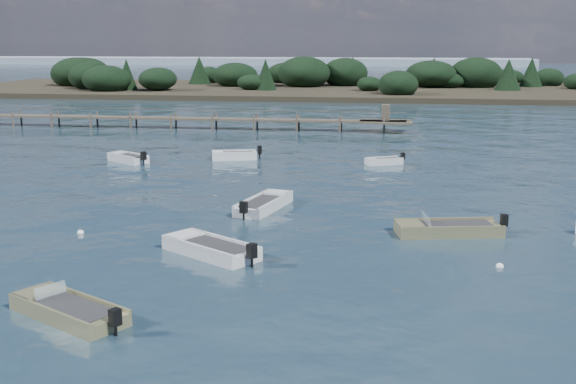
% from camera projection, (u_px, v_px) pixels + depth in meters
% --- Properties ---
extents(ground, '(400.00, 400.00, 0.00)m').
position_uv_depth(ground, '(352.00, 118.00, 82.74)').
color(ground, '#162733').
rests_on(ground, ground).
extents(tender_far_grey, '(3.61, 3.07, 1.23)m').
position_uv_depth(tender_far_grey, '(128.00, 160.00, 53.36)').
color(tender_far_grey, silver).
rests_on(tender_far_grey, ground).
extents(dinghy_mid_grey, '(4.66, 3.93, 1.23)m').
position_uv_depth(dinghy_mid_grey, '(211.00, 251.00, 30.41)').
color(dinghy_mid_grey, silver).
rests_on(dinghy_mid_grey, ground).
extents(tender_far_grey_b, '(2.95, 2.08, 1.01)m').
position_uv_depth(tender_far_grey_b, '(384.00, 162.00, 52.32)').
color(tender_far_grey_b, silver).
rests_on(tender_far_grey_b, ground).
extents(tender_far_white, '(3.82, 2.15, 1.28)m').
position_uv_depth(tender_far_white, '(235.00, 157.00, 54.52)').
color(tender_far_white, white).
rests_on(tender_far_white, ground).
extents(dinghy_mid_white_a, '(5.29, 2.74, 1.21)m').
position_uv_depth(dinghy_mid_white_a, '(448.00, 231.00, 33.63)').
color(dinghy_mid_white_a, '#75724E').
rests_on(dinghy_mid_white_a, ground).
extents(dinghy_extra_b, '(2.55, 5.14, 1.21)m').
position_uv_depth(dinghy_extra_b, '(264.00, 206.00, 38.60)').
color(dinghy_extra_b, silver).
rests_on(dinghy_extra_b, ground).
extents(dinghy_near_olive, '(4.63, 3.61, 1.16)m').
position_uv_depth(dinghy_near_olive, '(69.00, 313.00, 23.59)').
color(dinghy_near_olive, '#75724E').
rests_on(dinghy_near_olive, ground).
extents(buoy_b, '(0.32, 0.32, 0.32)m').
position_uv_depth(buoy_b, '(500.00, 267.00, 28.83)').
color(buoy_b, white).
rests_on(buoy_b, ground).
extents(buoy_c, '(0.32, 0.32, 0.32)m').
position_uv_depth(buoy_c, '(81.00, 233.00, 33.85)').
color(buoy_c, white).
rests_on(buoy_c, ground).
extents(jetty, '(64.50, 3.20, 3.40)m').
position_uv_depth(jetty, '(133.00, 118.00, 74.03)').
color(jetty, '#51483B').
rests_on(jetty, ground).
extents(far_headland, '(190.00, 40.00, 5.80)m').
position_uv_depth(far_headland, '(520.00, 82.00, 117.45)').
color(far_headland, black).
rests_on(far_headland, ground).
extents(distant_haze, '(280.00, 20.00, 2.40)m').
position_uv_depth(distant_haze, '(131.00, 64.00, 260.11)').
color(distant_haze, '#818FA0').
rests_on(distant_haze, ground).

